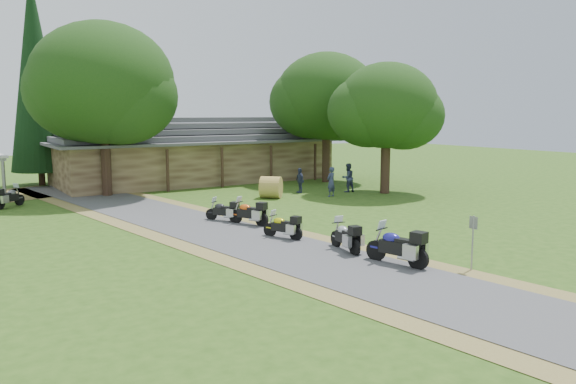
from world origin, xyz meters
TOP-DOWN VIEW (x-y plane):
  - ground at (0.00, 0.00)m, footprint 120.00×120.00m
  - driveway at (-0.50, 4.00)m, footprint 51.95×51.95m
  - lodge at (6.00, 24.00)m, footprint 21.40×9.40m
  - motorcycle_row_a at (1.93, -2.08)m, footprint 1.18×2.24m
  - motorcycle_row_b at (1.68, 0.41)m, footprint 0.89×1.90m
  - motorcycle_row_c at (0.85, 3.50)m, footprint 1.15×1.75m
  - motorcycle_row_d at (1.04, 6.75)m, footprint 1.36×1.95m
  - motorcycle_row_e at (0.43, 8.20)m, footprint 1.34×1.69m
  - motorcycle_carport_b at (-7.64, 18.26)m, footprint 1.78×1.64m
  - person_a at (9.72, 11.84)m, footprint 0.71×0.60m
  - person_b at (11.87, 12.85)m, footprint 0.63×0.46m
  - person_c at (8.97, 14.20)m, footprint 0.46×0.59m
  - hay_bale at (6.24, 13.32)m, footprint 1.81×1.81m
  - sign_post at (3.57, -3.92)m, footprint 0.33×0.06m
  - oak_lodge_left at (-1.91, 19.75)m, footprint 8.78×8.78m
  - oak_lodge_right at (13.95, 18.04)m, footprint 7.61×7.61m
  - oak_driveway at (13.60, 11.16)m, footprint 6.45×6.45m
  - cedar_near at (-4.43, 27.62)m, footprint 3.95×3.95m

SIDE VIEW (x-z plane):
  - ground at x=0.00m, z-range 0.00..0.00m
  - driveway at x=-0.50m, z-range 0.00..0.00m
  - motorcycle_row_e at x=0.43m, z-range 0.00..1.13m
  - motorcycle_row_c at x=0.85m, z-range 0.00..1.14m
  - motorcycle_row_b at x=1.68m, z-range 0.00..1.25m
  - motorcycle_carport_b at x=-7.64m, z-range 0.00..1.25m
  - motorcycle_row_d at x=1.04m, z-range 0.00..1.28m
  - hay_bale at x=6.24m, z-range 0.00..1.34m
  - motorcycle_row_a at x=1.93m, z-range 0.00..1.46m
  - sign_post at x=3.57m, z-range 0.00..1.84m
  - person_c at x=8.97m, z-range 0.00..1.91m
  - person_a at x=9.72m, z-range 0.00..2.17m
  - person_b at x=11.87m, z-range 0.00..2.22m
  - lodge at x=6.00m, z-range 0.00..4.90m
  - oak_driveway at x=13.60m, z-range 0.00..9.11m
  - oak_lodge_right at x=13.95m, z-range 0.00..10.32m
  - oak_lodge_left at x=-1.91m, z-range 0.00..11.26m
  - cedar_near at x=-4.43m, z-range 0.00..15.01m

